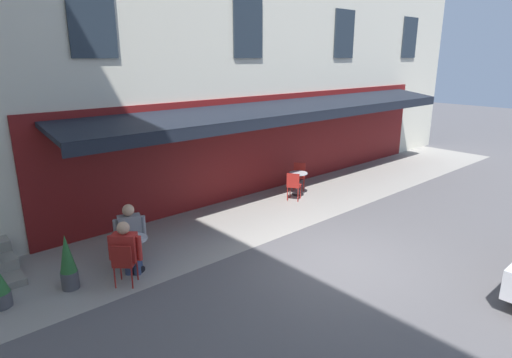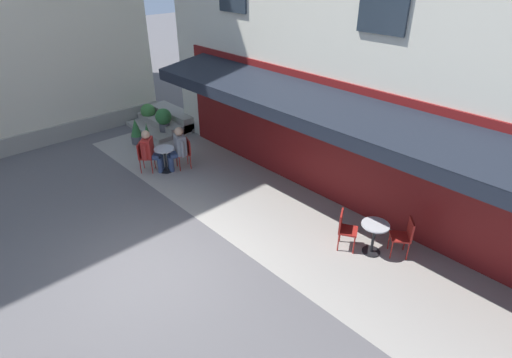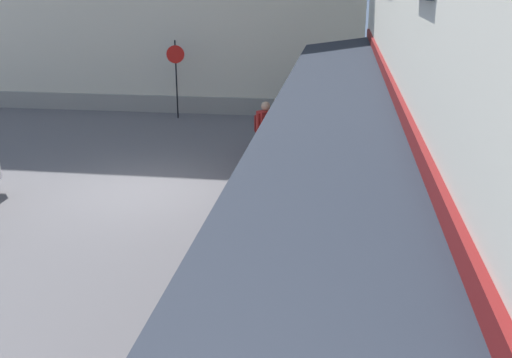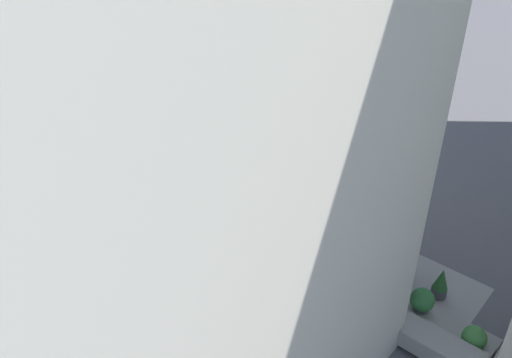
{
  "view_description": "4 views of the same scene",
  "coord_description": "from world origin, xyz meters",
  "px_view_note": "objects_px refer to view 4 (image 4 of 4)",
  "views": [
    {
      "loc": [
        6.96,
        5.13,
        4.37
      ],
      "look_at": [
        -0.33,
        -3.09,
        1.19
      ],
      "focal_mm": 29.57,
      "sensor_mm": 36.0,
      "label": 1
    },
    {
      "loc": [
        -6.34,
        2.83,
        5.82
      ],
      "look_at": [
        -0.62,
        -2.48,
        1.47
      ],
      "focal_mm": 28.62,
      "sensor_mm": 36.0,
      "label": 2
    },
    {
      "loc": [
        -12.07,
        -4.26,
        4.52
      ],
      "look_at": [
        -1.51,
        -2.76,
        0.9
      ],
      "focal_mm": 41.48,
      "sensor_mm": 36.0,
      "label": 3
    },
    {
      "loc": [
        9.09,
        -13.68,
        9.91
      ],
      "look_at": [
        -0.11,
        -3.13,
        1.09
      ],
      "focal_mm": 37.76,
      "sensor_mm": 36.0,
      "label": 4
    }
  ],
  "objects_px": {
    "seated_companion_in_red": "(380,228)",
    "potted_plant_entrance_left": "(474,339)",
    "cafe_table_near_entrance": "(179,174)",
    "potted_plant_entrance_right": "(422,303)",
    "cafe_chair_red_back_row": "(160,173)",
    "cafe_chair_red_under_awning": "(387,232)",
    "seated_patron_in_grey": "(354,233)",
    "potted_plant_under_sign": "(441,283)",
    "cafe_chair_red_corner_right": "(347,240)",
    "parked_car_white": "(318,97)",
    "cafe_chair_red_facing_street": "(197,175)",
    "potted_plant_mid_terrace": "(403,256)",
    "cafe_table_mid_terrace": "(365,235)"
  },
  "relations": [
    {
      "from": "cafe_chair_red_back_row",
      "to": "cafe_chair_red_under_awning",
      "type": "xyz_separation_m",
      "value": [
        7.31,
        2.11,
        0.0
      ]
    },
    {
      "from": "cafe_table_near_entrance",
      "to": "seated_patron_in_grey",
      "type": "bearing_deg",
      "value": 7.8
    },
    {
      "from": "potted_plant_mid_terrace",
      "to": "cafe_chair_red_corner_right",
      "type": "bearing_deg",
      "value": -164.2
    },
    {
      "from": "cafe_chair_red_back_row",
      "to": "seated_companion_in_red",
      "type": "bearing_deg",
      "value": 15.27
    },
    {
      "from": "cafe_table_near_entrance",
      "to": "potted_plant_under_sign",
      "type": "bearing_deg",
      "value": 5.64
    },
    {
      "from": "cafe_chair_red_facing_street",
      "to": "cafe_chair_red_corner_right",
      "type": "distance_m",
      "value": 5.65
    },
    {
      "from": "cafe_chair_red_under_awning",
      "to": "seated_companion_in_red",
      "type": "xyz_separation_m",
      "value": [
        -0.15,
        -0.16,
        0.15
      ]
    },
    {
      "from": "seated_companion_in_red",
      "to": "potted_plant_entrance_left",
      "type": "height_order",
      "value": "seated_companion_in_red"
    },
    {
      "from": "potted_plant_under_sign",
      "to": "cafe_chair_red_under_awning",
      "type": "bearing_deg",
      "value": 157.53
    },
    {
      "from": "cafe_chair_red_corner_right",
      "to": "parked_car_white",
      "type": "xyz_separation_m",
      "value": [
        -6.09,
        7.17,
        0.16
      ]
    },
    {
      "from": "potted_plant_mid_terrace",
      "to": "seated_patron_in_grey",
      "type": "bearing_deg",
      "value": -171.41
    },
    {
      "from": "cafe_chair_red_back_row",
      "to": "seated_patron_in_grey",
      "type": "relative_size",
      "value": 0.68
    },
    {
      "from": "seated_companion_in_red",
      "to": "potted_plant_entrance_right",
      "type": "xyz_separation_m",
      "value": [
        2.17,
        -1.79,
        -0.12
      ]
    },
    {
      "from": "cafe_chair_red_back_row",
      "to": "cafe_chair_red_corner_right",
      "type": "xyz_separation_m",
      "value": [
        6.68,
        1.05,
        0.0
      ]
    },
    {
      "from": "cafe_table_near_entrance",
      "to": "potted_plant_under_sign",
      "type": "height_order",
      "value": "potted_plant_under_sign"
    },
    {
      "from": "cafe_chair_red_corner_right",
      "to": "potted_plant_mid_terrace",
      "type": "relative_size",
      "value": 0.8
    },
    {
      "from": "seated_patron_in_grey",
      "to": "potted_plant_mid_terrace",
      "type": "bearing_deg",
      "value": 8.59
    },
    {
      "from": "cafe_chair_red_under_awning",
      "to": "potted_plant_entrance_left",
      "type": "relative_size",
      "value": 1.15
    },
    {
      "from": "seated_companion_in_red",
      "to": "potted_plant_under_sign",
      "type": "xyz_separation_m",
      "value": [
        2.17,
        -0.68,
        -0.27
      ]
    },
    {
      "from": "potted_plant_entrance_left",
      "to": "seated_companion_in_red",
      "type": "bearing_deg",
      "value": 151.38
    },
    {
      "from": "cafe_chair_red_under_awning",
      "to": "seated_patron_in_grey",
      "type": "bearing_deg",
      "value": -123.66
    },
    {
      "from": "cafe_chair_red_under_awning",
      "to": "potted_plant_mid_terrace",
      "type": "bearing_deg",
      "value": -37.2
    },
    {
      "from": "parked_car_white",
      "to": "cafe_table_near_entrance",
      "type": "bearing_deg",
      "value": -90.72
    },
    {
      "from": "seated_patron_in_grey",
      "to": "potted_plant_entrance_right",
      "type": "height_order",
      "value": "seated_patron_in_grey"
    },
    {
      "from": "cafe_table_near_entrance",
      "to": "potted_plant_entrance_left",
      "type": "xyz_separation_m",
      "value": [
        10.21,
        -0.37,
        -0.03
      ]
    },
    {
      "from": "cafe_table_near_entrance",
      "to": "potted_plant_entrance_right",
      "type": "height_order",
      "value": "potted_plant_entrance_right"
    },
    {
      "from": "cafe_table_near_entrance",
      "to": "cafe_chair_red_corner_right",
      "type": "xyz_separation_m",
      "value": [
        6.19,
        0.65,
        0.06
      ]
    },
    {
      "from": "seated_patron_in_grey",
      "to": "parked_car_white",
      "type": "relative_size",
      "value": 0.31
    },
    {
      "from": "seated_patron_in_grey",
      "to": "parked_car_white",
      "type": "distance_m",
      "value": 9.3
    },
    {
      "from": "cafe_table_near_entrance",
      "to": "seated_patron_in_grey",
      "type": "height_order",
      "value": "seated_patron_in_grey"
    },
    {
      "from": "cafe_chair_red_under_awning",
      "to": "seated_companion_in_red",
      "type": "distance_m",
      "value": 0.26
    },
    {
      "from": "cafe_table_mid_terrace",
      "to": "potted_plant_entrance_right",
      "type": "xyz_separation_m",
      "value": [
        2.46,
        -1.49,
        0.09
      ]
    },
    {
      "from": "cafe_chair_red_back_row",
      "to": "cafe_chair_red_facing_street",
      "type": "bearing_deg",
      "value": 34.72
    },
    {
      "from": "cafe_table_near_entrance",
      "to": "potted_plant_entrance_right",
      "type": "bearing_deg",
      "value": -1.52
    },
    {
      "from": "cafe_table_near_entrance",
      "to": "cafe_chair_red_under_awning",
      "type": "distance_m",
      "value": 7.04
    },
    {
      "from": "seated_patron_in_grey",
      "to": "potted_plant_mid_terrace",
      "type": "xyz_separation_m",
      "value": [
        1.41,
        0.21,
        -0.15
      ]
    },
    {
      "from": "potted_plant_entrance_right",
      "to": "cafe_chair_red_under_awning",
      "type": "bearing_deg",
      "value": 136.14
    },
    {
      "from": "cafe_chair_red_corner_right",
      "to": "parked_car_white",
      "type": "bearing_deg",
      "value": 130.38
    },
    {
      "from": "seated_companion_in_red",
      "to": "potted_plant_mid_terrace",
      "type": "bearing_deg",
      "value": -25.99
    },
    {
      "from": "seated_companion_in_red",
      "to": "cafe_chair_red_facing_street",
      "type": "bearing_deg",
      "value": -168.58
    },
    {
      "from": "potted_plant_mid_terrace",
      "to": "parked_car_white",
      "type": "distance_m",
      "value": 10.14
    },
    {
      "from": "cafe_chair_red_under_awning",
      "to": "cafe_chair_red_facing_street",
      "type": "bearing_deg",
      "value": -167.48
    },
    {
      "from": "cafe_table_mid_terrace",
      "to": "seated_patron_in_grey",
      "type": "relative_size",
      "value": 0.56
    },
    {
      "from": "cafe_table_near_entrance",
      "to": "cafe_chair_red_back_row",
      "type": "xyz_separation_m",
      "value": [
        -0.49,
        -0.4,
        0.06
      ]
    },
    {
      "from": "cafe_chair_red_corner_right",
      "to": "potted_plant_entrance_right",
      "type": "height_order",
      "value": "potted_plant_entrance_right"
    },
    {
      "from": "cafe_table_near_entrance",
      "to": "potted_plant_entrance_right",
      "type": "relative_size",
      "value": 0.76
    },
    {
      "from": "cafe_chair_red_facing_street",
      "to": "potted_plant_mid_terrace",
      "type": "bearing_deg",
      "value": 6.06
    },
    {
      "from": "parked_car_white",
      "to": "cafe_chair_red_back_row",
      "type": "bearing_deg",
      "value": -94.07
    },
    {
      "from": "potted_plant_under_sign",
      "to": "cafe_chair_red_back_row",
      "type": "bearing_deg",
      "value": -172.22
    },
    {
      "from": "cafe_chair_red_back_row",
      "to": "cafe_chair_red_corner_right",
      "type": "relative_size",
      "value": 1.0
    }
  ]
}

